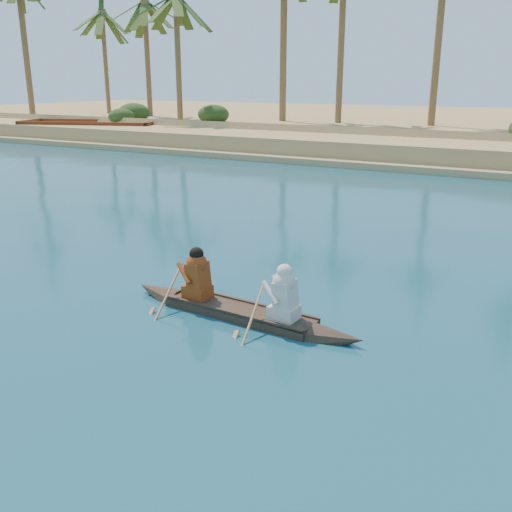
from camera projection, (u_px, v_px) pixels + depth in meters
The scene contains 2 objects.
canoe at pixel (239, 303), 11.72m from camera, with size 5.56×1.06×1.52m.
barge_left at pixel (91, 132), 46.44m from camera, with size 11.60×7.14×1.83m.
Camera 1 is at (-2.35, -7.91, 4.69)m, focal length 40.00 mm.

